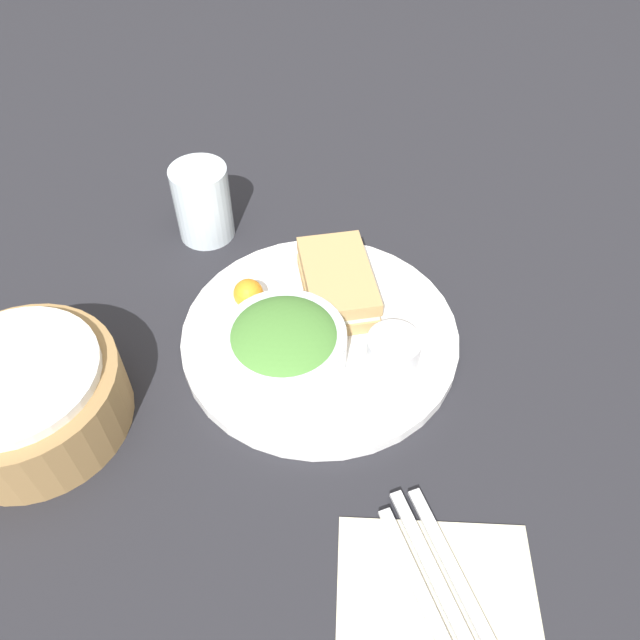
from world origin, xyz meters
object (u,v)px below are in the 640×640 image
at_px(fork, 455,573).
at_px(bread_basket, 27,397).
at_px(plate, 320,335).
at_px(dressing_cup, 393,351).
at_px(spoon, 419,587).
at_px(knife, 437,580).
at_px(sandwich, 337,283).
at_px(drink_glass, 203,203).
at_px(salad_bowl, 284,345).

bearing_deg(fork, bread_basket, -131.59).
distance_m(plate, bread_basket, 0.33).
distance_m(dressing_cup, fork, 0.24).
height_order(dressing_cup, spoon, dressing_cup).
distance_m(knife, spoon, 0.02).
xyz_separation_m(plate, knife, (-0.28, -0.12, -0.00)).
bearing_deg(plate, sandwich, -17.43).
bearing_deg(drink_glass, dressing_cup, -132.47).
relative_size(fork, knife, 0.95).
relative_size(drink_glass, knife, 0.60).
bearing_deg(drink_glass, knife, -148.51).
height_order(salad_bowl, spoon, salad_bowl).
distance_m(sandwich, drink_glass, 0.23).
xyz_separation_m(sandwich, dressing_cup, (-0.10, -0.07, -0.00)).
distance_m(plate, sandwich, 0.07).
bearing_deg(dressing_cup, spoon, -175.67).
relative_size(plate, knife, 1.84).
xyz_separation_m(sandwich, knife, (-0.34, -0.10, -0.03)).
relative_size(bread_basket, spoon, 1.32).
bearing_deg(plate, fork, -153.66).
bearing_deg(sandwich, knife, -163.47).
distance_m(plate, drink_glass, 0.26).
bearing_deg(plate, salad_bowl, 142.74).
bearing_deg(drink_glass, bread_basket, 157.44).
xyz_separation_m(drink_glass, spoon, (-0.48, -0.27, -0.05)).
distance_m(drink_glass, bread_basket, 0.34).
bearing_deg(drink_glass, plate, -138.23).
xyz_separation_m(dressing_cup, knife, (-0.24, -0.04, -0.03)).
xyz_separation_m(dressing_cup, spoon, (-0.25, -0.02, -0.03)).
distance_m(dressing_cup, drink_glass, 0.34).
relative_size(salad_bowl, knife, 0.77).
bearing_deg(fork, plate, -176.64).
height_order(bread_basket, knife, bread_basket).
distance_m(drink_glass, spoon, 0.55).
xyz_separation_m(plate, bread_basket, (-0.13, 0.30, 0.03)).
relative_size(drink_glass, spoon, 0.70).
relative_size(fork, spoon, 1.11).
bearing_deg(spoon, drink_glass, -173.34).
xyz_separation_m(bread_basket, fork, (-0.15, -0.44, -0.04)).
bearing_deg(bread_basket, knife, -110.13).
xyz_separation_m(plate, spoon, (-0.29, -0.10, -0.00)).
xyz_separation_m(bread_basket, spoon, (-0.16, -0.40, -0.04)).
xyz_separation_m(dressing_cup, fork, (-0.23, -0.05, -0.03)).
height_order(fork, spoon, same).
bearing_deg(sandwich, spoon, -166.33).
xyz_separation_m(salad_bowl, fork, (-0.23, -0.17, -0.04)).
distance_m(drink_glass, knife, 0.56).
bearing_deg(sandwich, salad_bowl, 152.68).
height_order(plate, bread_basket, bread_basket).
bearing_deg(fork, salad_bowl, -165.51).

